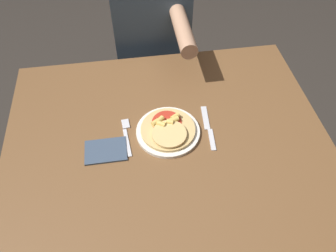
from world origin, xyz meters
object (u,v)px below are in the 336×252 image
(dining_table, at_px, (167,153))
(fork, at_px, (127,134))
(person_diner, at_px, (152,38))
(pizza, at_px, (168,129))
(knife, at_px, (208,128))
(plate, at_px, (168,132))

(dining_table, xyz_separation_m, fork, (-0.15, 0.04, 0.10))
(fork, bearing_deg, person_diner, 74.87)
(pizza, distance_m, person_diner, 0.66)
(dining_table, bearing_deg, fork, 165.07)
(dining_table, height_order, knife, knife)
(dining_table, distance_m, fork, 0.19)
(pizza, height_order, person_diner, person_diner)
(knife, bearing_deg, dining_table, -172.07)
(pizza, bearing_deg, fork, 174.01)
(knife, relative_size, person_diner, 0.18)
(pizza, relative_size, fork, 1.17)
(dining_table, bearing_deg, knife, 7.93)
(knife, height_order, person_diner, person_diner)
(fork, distance_m, person_diner, 0.66)
(plate, relative_size, fork, 1.38)
(dining_table, bearing_deg, pizza, 75.98)
(fork, xyz_separation_m, knife, (0.32, -0.02, -0.00))
(dining_table, distance_m, pizza, 0.13)
(plate, bearing_deg, fork, 174.91)
(dining_table, bearing_deg, plate, 77.00)
(pizza, relative_size, person_diner, 0.17)
(plate, relative_size, pizza, 1.17)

